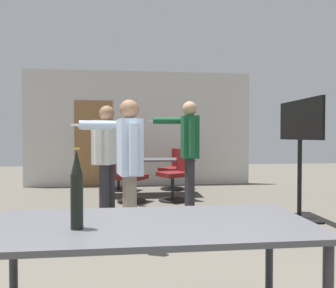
% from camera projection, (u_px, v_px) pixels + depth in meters
% --- Properties ---
extents(back_wall, '(5.47, 0.12, 2.77)m').
position_uv_depth(back_wall, '(139.00, 129.00, 7.97)').
color(back_wall, beige).
rests_on(back_wall, ground_plane).
extents(conference_table_near, '(1.76, 0.78, 0.74)m').
position_uv_depth(conference_table_near, '(150.00, 235.00, 1.77)').
color(conference_table_near, '#4C4C51').
rests_on(conference_table_near, ground_plane).
extents(conference_table_far, '(1.83, 0.72, 0.74)m').
position_uv_depth(conference_table_far, '(148.00, 162.00, 6.65)').
color(conference_table_far, '#4C4C51').
rests_on(conference_table_far, ground_plane).
extents(tv_screen, '(0.44, 1.15, 1.72)m').
position_uv_depth(tv_screen, '(300.00, 144.00, 4.68)').
color(tv_screen, black).
rests_on(tv_screen, ground_plane).
extents(person_far_watching, '(0.81, 0.61, 1.60)m').
position_uv_depth(person_far_watching, '(128.00, 158.00, 3.61)').
color(person_far_watching, slate).
rests_on(person_far_watching, ground_plane).
extents(person_near_casual, '(0.79, 0.68, 1.76)m').
position_uv_depth(person_near_casual, '(189.00, 145.00, 5.25)').
color(person_near_casual, '#28282D').
rests_on(person_near_casual, ground_plane).
extents(person_right_polo, '(0.71, 0.85, 1.65)m').
position_uv_depth(person_right_polo, '(106.00, 151.00, 4.79)').
color(person_right_polo, '#28282D').
rests_on(person_right_polo, ground_plane).
extents(office_chair_mid_tucked, '(0.69, 0.68, 0.91)m').
position_uv_depth(office_chair_mid_tucked, '(174.00, 170.00, 7.43)').
color(office_chair_mid_tucked, black).
rests_on(office_chair_mid_tucked, ground_plane).
extents(office_chair_side_rolled, '(0.67, 0.63, 0.93)m').
position_uv_depth(office_chair_side_rolled, '(122.00, 171.00, 7.24)').
color(office_chair_side_rolled, black).
rests_on(office_chair_side_rolled, ground_plane).
extents(office_chair_near_pushed, '(0.66, 0.63, 0.95)m').
position_uv_depth(office_chair_near_pushed, '(176.00, 176.00, 6.10)').
color(office_chair_near_pushed, black).
rests_on(office_chair_near_pushed, ground_plane).
extents(office_chair_far_right, '(0.66, 0.68, 0.92)m').
position_uv_depth(office_chair_far_right, '(129.00, 179.00, 5.89)').
color(office_chair_far_right, black).
rests_on(office_chair_far_right, ground_plane).
extents(beer_bottle, '(0.06, 0.06, 0.41)m').
position_uv_depth(beer_bottle, '(77.00, 191.00, 1.64)').
color(beer_bottle, black).
rests_on(beer_bottle, conference_table_near).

